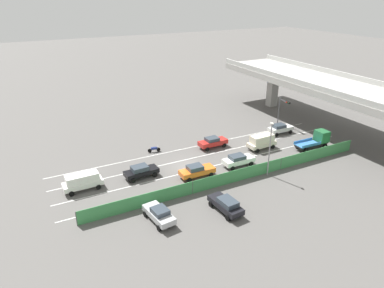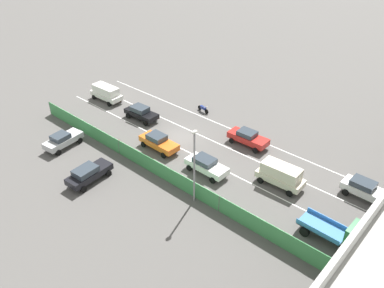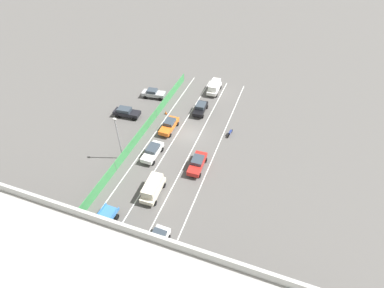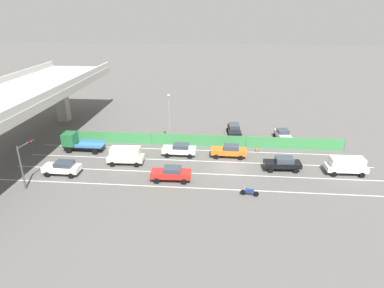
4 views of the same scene
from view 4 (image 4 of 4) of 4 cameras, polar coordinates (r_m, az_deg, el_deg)
The scene contains 20 objects.
ground_plane at distance 41.68m, azimuth 6.22°, elevation -4.11°, with size 300.00×300.00×0.00m, color #565451.
lane_line_left_edge at distance 37.13m, azimuth -0.24°, elevation -7.48°, with size 0.14×44.42×0.01m, color silver.
lane_line_mid_left at distance 40.20m, azimuth 0.23°, elevation -5.01°, with size 0.14×44.42×0.01m, color silver.
lane_line_mid_right at distance 43.35m, azimuth 0.62°, elevation -2.89°, with size 0.14×44.42×0.01m, color silver.
lane_line_right_edge at distance 46.54m, azimuth 0.96°, elevation -1.05°, with size 0.14×44.42×0.01m, color silver.
green_fence at distance 47.69m, azimuth 1.10°, elevation 0.63°, with size 0.10×40.52×1.70m.
car_sedan_red at distance 38.31m, azimuth -3.54°, elevation -4.99°, with size 2.05×4.59×1.65m.
car_hatchback_white at distance 42.41m, azimuth -21.24°, elevation -3.73°, with size 2.01×4.31×1.67m.
car_sedan_black at distance 42.13m, azimuth 15.22°, elevation -3.15°, with size 2.13×4.50×1.64m.
car_van_white at distance 43.63m, azimuth 24.84°, elevation -3.21°, with size 2.12×4.75×2.07m.
car_taxi_orange at distance 44.40m, azimuth 6.37°, elevation -1.11°, with size 2.00×4.68×1.68m.
car_sedan_white at distance 44.57m, azimuth -2.12°, elevation -0.89°, with size 2.00×4.48×1.63m.
car_van_cream at distance 42.89m, azimuth -11.25°, elevation -1.80°, with size 2.19×4.56×2.20m.
flatbed_truck_blue at distance 48.59m, azimuth -19.11°, elevation 0.35°, with size 2.28×5.52×2.57m.
motorcycle at distance 36.00m, azimuth 9.77°, elevation -8.04°, with size 0.60×1.94×0.93m.
parked_wagon_silver at distance 51.42m, azimuth 15.26°, elevation 1.52°, with size 4.50×2.37×1.65m.
parked_sedan_dark at distance 52.25m, azimuth 7.21°, elevation 2.51°, with size 4.70×2.25×1.66m.
traffic_light at distance 40.45m, azimuth -26.51°, elevation -1.72°, with size 2.93×0.60×5.07m.
street_lamp at distance 47.30m, azimuth -3.93°, elevation 5.01°, with size 0.60×0.36×7.34m.
traffic_cone at distance 47.01m, azimuth 10.99°, elevation -0.79°, with size 0.47×0.47×0.73m.
Camera 4 is at (-37.37, 1.22, 18.42)m, focal length 31.29 mm.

